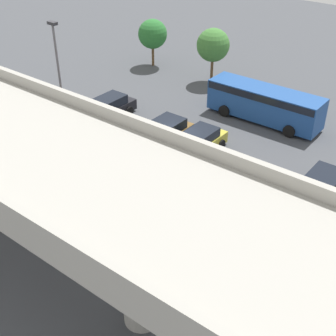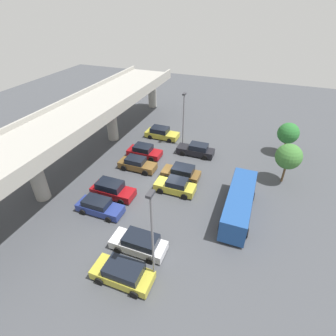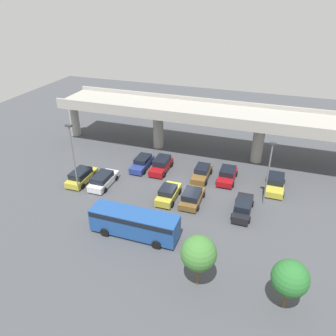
# 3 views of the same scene
# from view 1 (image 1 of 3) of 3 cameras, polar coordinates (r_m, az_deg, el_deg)

# --- Properties ---
(ground_plane) EXTENTS (91.69, 91.69, 0.00)m
(ground_plane) POSITION_cam_1_polar(r_m,az_deg,el_deg) (30.67, 0.41, 1.58)
(ground_plane) COLOR #424449
(highway_overpass) EXTENTS (44.28, 7.21, 7.08)m
(highway_overpass) POSITION_cam_1_polar(r_m,az_deg,el_deg) (21.25, -18.39, 2.19)
(highway_overpass) COLOR #9E9B93
(highway_overpass) RESTS_ON ground_plane
(parked_car_1) EXTENTS (2.01, 4.62, 1.50)m
(parked_car_1) POSITION_cam_1_polar(r_m,az_deg,el_deg) (24.07, 6.97, -6.51)
(parked_car_1) COLOR navy
(parked_car_1) RESTS_ON ground_plane
(parked_car_2) EXTENTS (2.04, 4.35, 1.61)m
(parked_car_2) POSITION_cam_1_polar(r_m,az_deg,el_deg) (30.64, 3.83, 3.11)
(parked_car_2) COLOR gold
(parked_car_2) RESTS_ON ground_plane
(parked_car_3) EXTENTS (2.00, 4.57, 1.56)m
(parked_car_3) POSITION_cam_1_polar(r_m,az_deg,el_deg) (28.16, -7.03, -0.03)
(parked_car_3) COLOR brown
(parked_car_3) RESTS_ON ground_plane
(parked_car_4) EXTENTS (2.16, 4.44, 1.56)m
(parked_car_4) POSITION_cam_1_polar(r_m,az_deg,el_deg) (29.87, -11.97, 1.53)
(parked_car_4) COLOR maroon
(parked_car_4) RESTS_ON ground_plane
(parked_car_5) EXTENTS (1.97, 4.86, 1.63)m
(parked_car_5) POSITION_cam_1_polar(r_m,az_deg,el_deg) (35.36, -7.38, 7.13)
(parked_car_5) COLOR black
(parked_car_5) RESTS_ON ground_plane
(parked_car_6) EXTENTS (2.23, 4.85, 1.60)m
(parked_car_6) POSITION_cam_1_polar(r_m,az_deg,el_deg) (34.06, -18.24, 4.62)
(parked_car_6) COLOR gold
(parked_car_6) RESTS_ON ground_plane
(parked_car_7) EXTENTS (2.12, 4.67, 1.58)m
(parked_car_7) POSITION_cam_1_polar(r_m,az_deg,el_deg) (27.43, 18.04, -2.48)
(parked_car_7) COLOR silver
(parked_car_7) RESTS_ON ground_plane
(parked_car_8) EXTENTS (2.09, 4.62, 1.71)m
(parked_car_8) POSITION_cam_1_polar(r_m,az_deg,el_deg) (25.05, 1.68, -4.20)
(parked_car_8) COLOR maroon
(parked_car_8) RESTS_ON ground_plane
(parked_car_9) EXTENTS (2.22, 4.37, 1.51)m
(parked_car_9) POSITION_cam_1_polar(r_m,az_deg,el_deg) (31.90, -0.39, 4.37)
(parked_car_9) COLOR brown
(parked_car_9) RESTS_ON ground_plane
(shuttle_bus) EXTENTS (8.54, 2.59, 2.52)m
(shuttle_bus) POSITION_cam_1_polar(r_m,az_deg,el_deg) (35.14, 11.71, 7.90)
(shuttle_bus) COLOR #1E478C
(shuttle_bus) RESTS_ON ground_plane
(lamp_post_near_aisle) EXTENTS (0.70, 0.35, 7.42)m
(lamp_post_near_aisle) POSITION_cam_1_polar(r_m,az_deg,el_deg) (33.78, -13.26, 12.00)
(lamp_post_near_aisle) COLOR slate
(lamp_post_near_aisle) RESTS_ON ground_plane
(tree_front_left) EXTENTS (2.81, 2.81, 4.70)m
(tree_front_left) POSITION_cam_1_polar(r_m,az_deg,el_deg) (40.98, 5.52, 14.68)
(tree_front_left) COLOR brown
(tree_front_left) RESTS_ON ground_plane
(tree_front_centre) EXTENTS (2.68, 2.68, 4.36)m
(tree_front_centre) POSITION_cam_1_polar(r_m,az_deg,el_deg) (44.84, -1.89, 16.00)
(tree_front_centre) COLOR brown
(tree_front_centre) RESTS_ON ground_plane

